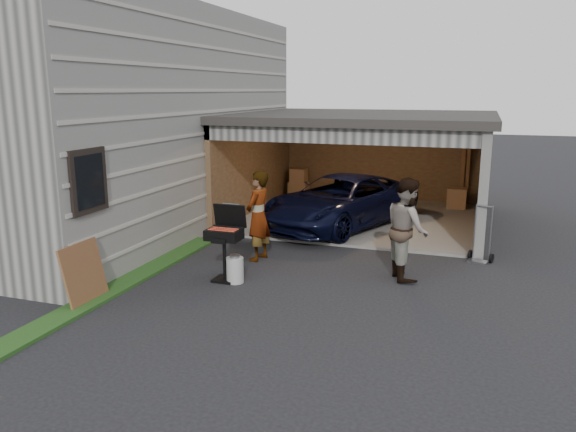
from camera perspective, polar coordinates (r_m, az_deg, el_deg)
name	(u,v)px	position (r m, az deg, el deg)	size (l,w,h in m)	color
ground	(243,293)	(10.03, -4.57, -7.84)	(80.00, 80.00, 0.00)	black
house	(94,119)	(15.98, -19.09, 9.28)	(7.00, 11.00, 5.50)	#474744
groundcover_strip	(101,296)	(10.32, -18.51, -7.72)	(0.50, 8.00, 0.06)	#193814
garage	(365,151)	(15.77, 7.88, 6.60)	(6.80, 6.30, 2.90)	#605E59
minivan	(341,204)	(14.47, 5.36, 1.27)	(2.18, 4.73, 1.32)	black
woman	(258,216)	(11.69, -3.05, 0.01)	(0.69, 0.45, 1.90)	#A9BAD5
man	(407,229)	(10.78, 12.00, -1.26)	(0.94, 0.73, 1.93)	#46311B
bbq_grill	(225,237)	(10.50, -6.44, -2.12)	(0.64, 0.56, 1.42)	black
propane_tank	(235,270)	(10.52, -5.40, -5.48)	(0.32, 0.32, 0.48)	beige
plywood_panel	(84,274)	(10.02, -20.03, -5.52)	(0.04, 0.93, 1.04)	brown
hand_truck	(480,251)	(12.37, 18.95, -3.38)	(0.54, 0.49, 1.20)	slate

